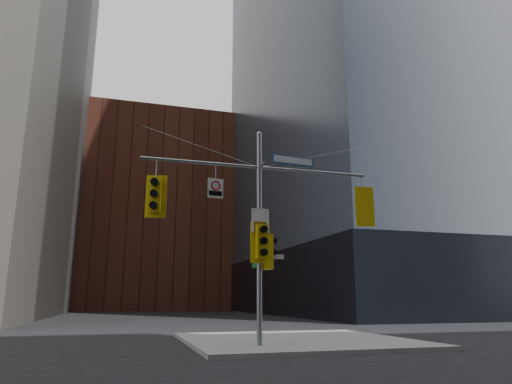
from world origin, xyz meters
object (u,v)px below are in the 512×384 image
signal_assembly (259,212)px  traffic_light_pole_front (262,242)px  regulatory_sign_arm (216,188)px  street_sign_blade (293,161)px  traffic_light_east_arm (363,208)px  traffic_light_west_arm (155,195)px  traffic_light_pole_side (269,252)px

signal_assembly → traffic_light_pole_front: signal_assembly is taller
regulatory_sign_arm → street_sign_blade: bearing=-5.2°
street_sign_blade → traffic_light_pole_front: bearing=-174.2°
street_sign_blade → signal_assembly: bearing=173.7°
traffic_light_east_arm → street_sign_blade: bearing=9.7°
traffic_light_east_arm → traffic_light_west_arm: bearing=9.6°
traffic_light_pole_side → signal_assembly: bearing=85.3°
traffic_light_west_arm → signal_assembly: bearing=13.0°
street_sign_blade → regulatory_sign_arm: (-2.77, -0.02, -1.18)m
signal_assembly → traffic_light_east_arm: bearing=0.0°
traffic_light_pole_front → regulatory_sign_arm: regulatory_sign_arm is taller
traffic_light_pole_front → street_sign_blade: (1.25, 0.27, 2.95)m
traffic_light_west_arm → street_sign_blade: 4.96m
traffic_light_east_arm → regulatory_sign_arm: bearing=10.0°
signal_assembly → regulatory_sign_arm: signal_assembly is taller
signal_assembly → traffic_light_pole_side: size_ratio=6.83×
traffic_light_west_arm → regulatory_sign_arm: bearing=12.3°
traffic_light_pole_side → regulatory_sign_arm: size_ratio=1.76×
signal_assembly → traffic_light_pole_front: size_ratio=5.84×
traffic_light_pole_front → traffic_light_pole_side: bearing=39.7°
traffic_light_pole_front → traffic_light_west_arm: bearing=174.8°
regulatory_sign_arm → traffic_light_east_arm: bearing=-5.5°
traffic_light_pole_side → regulatory_sign_arm: regulatory_sign_arm is taller
street_sign_blade → traffic_light_west_arm: bearing=173.5°
traffic_light_west_arm → street_sign_blade: size_ratio=0.88×
signal_assembly → traffic_light_west_arm: bearing=179.8°
traffic_light_east_arm → traffic_light_pole_side: traffic_light_east_arm is taller
signal_assembly → street_sign_blade: (1.25, 0.00, 1.93)m
traffic_light_west_arm → traffic_light_east_arm: bearing=13.2°
traffic_light_west_arm → traffic_light_east_arm: 7.38m
traffic_light_east_arm → traffic_light_pole_front: size_ratio=1.04×
traffic_light_pole_front → street_sign_blade: bearing=11.6°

